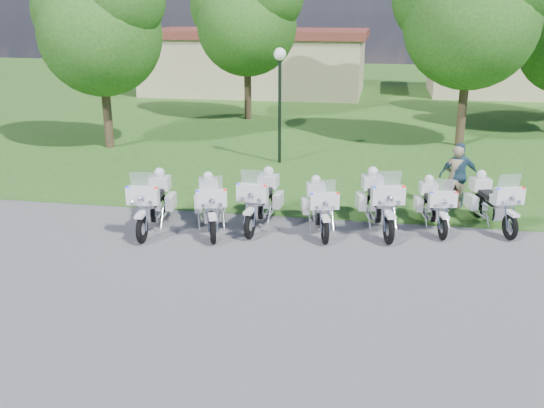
% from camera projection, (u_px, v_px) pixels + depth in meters
% --- Properties ---
extents(ground, '(100.00, 100.00, 0.00)m').
position_uv_depth(ground, '(265.00, 259.00, 13.89)').
color(ground, '#545459').
rests_on(ground, ground).
extents(grass_lawn, '(100.00, 48.00, 0.01)m').
position_uv_depth(grass_lawn, '(345.00, 96.00, 39.14)').
color(grass_lawn, '#2D5B1C').
rests_on(grass_lawn, ground).
extents(motorcycle_0, '(0.99, 2.57, 1.72)m').
position_uv_depth(motorcycle_0, '(153.00, 201.00, 15.67)').
color(motorcycle_0, black).
rests_on(motorcycle_0, ground).
extents(motorcycle_1, '(1.30, 2.36, 1.64)m').
position_uv_depth(motorcycle_1, '(210.00, 204.00, 15.58)').
color(motorcycle_1, black).
rests_on(motorcycle_1, ground).
extents(motorcycle_2, '(0.93, 2.54, 1.70)m').
position_uv_depth(motorcycle_2, '(261.00, 199.00, 15.91)').
color(motorcycle_2, black).
rests_on(motorcycle_2, ground).
extents(motorcycle_3, '(1.13, 2.27, 1.56)m').
position_uv_depth(motorcycle_3, '(319.00, 206.00, 15.53)').
color(motorcycle_3, black).
rests_on(motorcycle_3, ground).
extents(motorcycle_4, '(1.27, 2.59, 1.77)m').
position_uv_depth(motorcycle_4, '(379.00, 201.00, 15.62)').
color(motorcycle_4, black).
rests_on(motorcycle_4, ground).
extents(motorcycle_5, '(0.98, 2.21, 1.50)m').
position_uv_depth(motorcycle_5, '(434.00, 204.00, 15.76)').
color(motorcycle_5, black).
rests_on(motorcycle_5, ground).
extents(motorcycle_6, '(1.25, 2.33, 1.62)m').
position_uv_depth(motorcycle_6, '(492.00, 201.00, 15.83)').
color(motorcycle_6, black).
rests_on(motorcycle_6, ground).
extents(lamp_post, '(0.44, 0.44, 4.16)m').
position_uv_depth(lamp_post, '(280.00, 77.00, 21.53)').
color(lamp_post, black).
rests_on(lamp_post, ground).
extents(tree_0, '(5.61, 4.78, 7.47)m').
position_uv_depth(tree_0, '(99.00, 22.00, 23.50)').
color(tree_0, '#38281C').
rests_on(tree_0, ground).
extents(tree_1, '(5.77, 4.92, 7.70)m').
position_uv_depth(tree_1, '(246.00, 16.00, 29.71)').
color(tree_1, '#38281C').
rests_on(tree_1, ground).
extents(tree_2, '(6.16, 5.25, 8.21)m').
position_uv_depth(tree_2, '(471.00, 9.00, 23.64)').
color(tree_2, '#38281C').
rests_on(tree_2, ground).
extents(building_west, '(14.56, 8.32, 4.10)m').
position_uv_depth(building_west, '(257.00, 61.00, 40.46)').
color(building_west, '#BEAF89').
rests_on(building_west, ground).
extents(building_east, '(11.44, 7.28, 4.10)m').
position_uv_depth(building_east, '(518.00, 62.00, 39.43)').
color(building_east, '#BEAF89').
rests_on(building_east, ground).
extents(bystander_a, '(0.68, 0.47, 1.80)m').
position_uv_depth(bystander_a, '(455.00, 177.00, 17.23)').
color(bystander_a, '#87735B').
rests_on(bystander_a, ground).
extents(bystander_c, '(1.15, 0.59, 1.87)m').
position_uv_depth(bystander_c, '(459.00, 176.00, 17.25)').
color(bystander_c, '#2B5069').
rests_on(bystander_c, ground).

